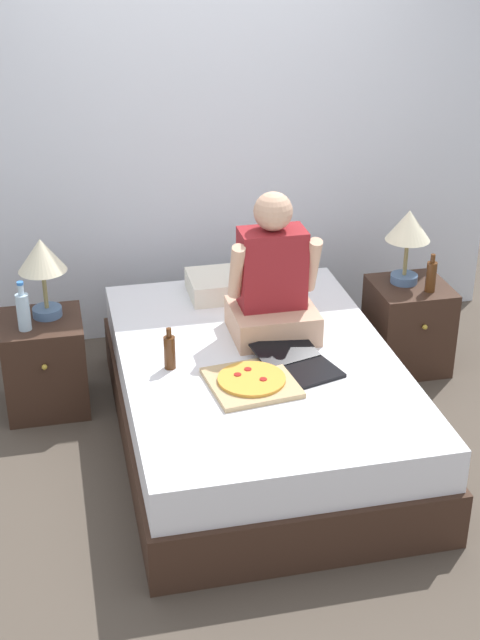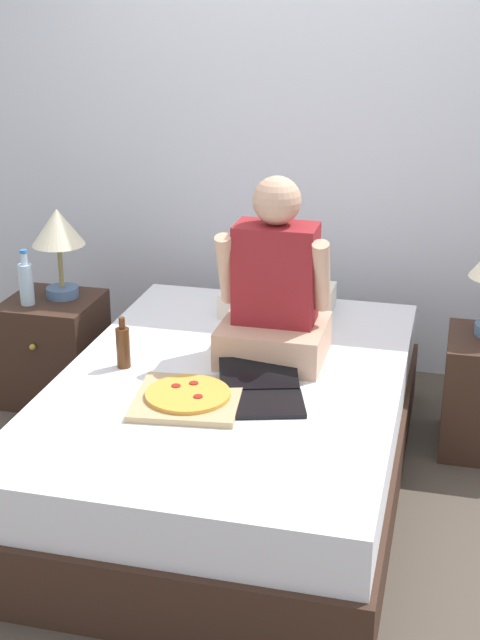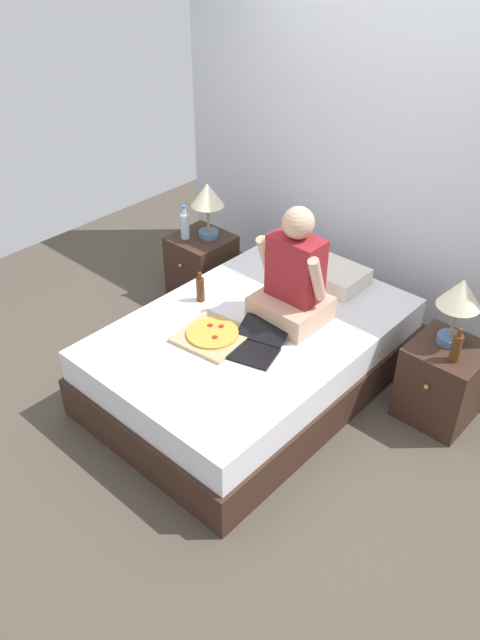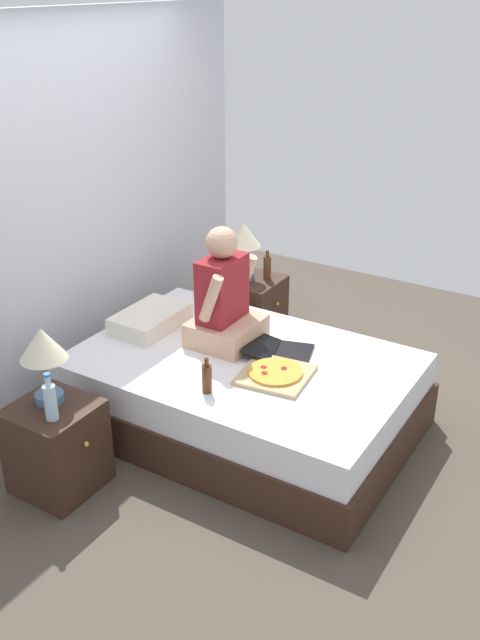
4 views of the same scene
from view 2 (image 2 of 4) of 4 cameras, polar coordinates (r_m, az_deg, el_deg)
The scene contains 11 objects.
ground_plane at distance 3.89m, azimuth -0.55°, elevation -10.29°, with size 5.79×5.79×0.00m, color #4C4238.
wall_back at distance 4.76m, azimuth 3.73°, elevation 11.69°, with size 3.79×0.12×2.50m, color silver.
bed at distance 3.77m, azimuth -0.57°, elevation -7.07°, with size 1.42×2.10×0.50m.
nightstand_left at distance 4.60m, azimuth -11.74°, elevation -1.83°, with size 0.44×0.47×0.54m.
lamp_on_left_nightstand at distance 4.44m, azimuth -11.57°, elevation 5.45°, with size 0.26×0.26×0.45m.
water_bottle at distance 4.43m, azimuth -13.53°, elevation 2.35°, with size 0.07×0.07×0.28m.
pillow at distance 4.32m, azimuth 2.46°, elevation 1.29°, with size 0.52×0.34×0.12m, color silver.
person_seated at distance 3.73m, azimuth 2.24°, elevation 1.71°, with size 0.47×0.40×0.78m.
laptop at distance 3.45m, azimuth 1.34°, elevation -4.74°, with size 0.42×0.49×0.07m.
pizza_box at distance 3.43m, azimuth -3.36°, elevation -4.97°, with size 0.45×0.45×0.05m.
beer_bottle_on_bed at distance 3.73m, azimuth -7.49°, elevation -1.69°, with size 0.06×0.06×0.22m.
Camera 2 is at (0.84, -3.21, 2.03)m, focal length 50.00 mm.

